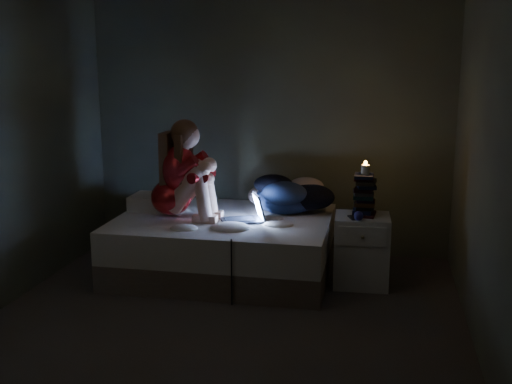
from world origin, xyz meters
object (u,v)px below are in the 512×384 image
(woman, at_px, (171,169))
(nightstand, at_px, (361,250))
(phone, at_px, (353,217))
(bed, at_px, (224,245))
(laptop, at_px, (242,207))
(candle, at_px, (365,170))

(woman, distance_m, nightstand, 1.83)
(woman, height_order, phone, woman)
(bed, distance_m, laptop, 0.45)
(bed, relative_size, phone, 13.73)
(bed, bearing_deg, candle, -1.79)
(woman, distance_m, phone, 1.67)
(bed, xyz_separation_m, phone, (1.17, -0.16, 0.36))
(bed, distance_m, candle, 1.47)
(woman, relative_size, candle, 11.28)
(bed, xyz_separation_m, woman, (-0.46, -0.10, 0.72))
(nightstand, bearing_deg, phone, -130.61)
(woman, relative_size, laptop, 2.47)
(bed, bearing_deg, laptop, -29.86)
(laptop, relative_size, phone, 2.61)
(laptop, xyz_separation_m, nightstand, (1.05, 0.05, -0.35))
(bed, bearing_deg, woman, -167.48)
(phone, bearing_deg, woman, 161.05)
(phone, bearing_deg, bed, 155.32)
(bed, relative_size, candle, 24.02)
(candle, xyz_separation_m, phone, (-0.08, -0.12, -0.39))
(phone, bearing_deg, nightstand, 35.20)
(nightstand, height_order, candle, candle)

